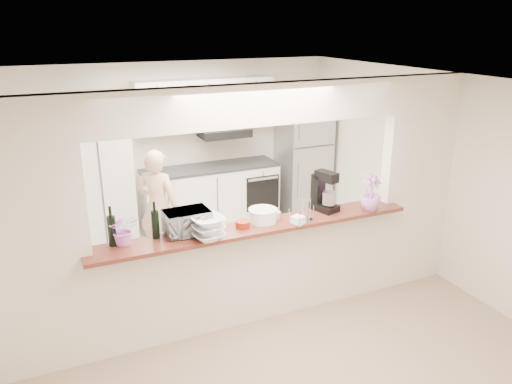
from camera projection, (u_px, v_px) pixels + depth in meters
floor at (255, 316)px, 5.43m from camera, size 6.00×6.00×0.00m
tile_overlay at (209, 258)px, 6.76m from camera, size 5.00×2.90×0.01m
partition at (255, 187)px, 4.95m from camera, size 5.00×0.15×2.50m
bar_counter at (255, 269)px, 5.24m from camera, size 3.40×0.38×1.09m
kitchen_cabinets at (169, 169)px, 7.39m from camera, size 3.15×0.62×2.25m
refrigerator at (303, 162)px, 8.23m from camera, size 0.75×0.70×1.70m
flower_left at (123, 229)px, 4.56m from camera, size 0.27×0.24×0.30m
wine_bottle_a at (112, 230)px, 4.54m from camera, size 0.08×0.08×0.38m
wine_bottle_b at (155, 224)px, 4.70m from camera, size 0.07×0.07×0.36m
toaster_oven at (187, 222)px, 4.81m from camera, size 0.44×0.31×0.24m
serving_bowls at (208, 229)px, 4.67m from camera, size 0.33×0.33×0.22m
plate_stack_a at (263, 215)px, 5.12m from camera, size 0.30×0.30×0.14m
plate_stack_b at (263, 217)px, 5.12m from camera, size 0.27×0.27×0.09m
red_bowl at (243, 224)px, 4.98m from camera, size 0.15×0.15×0.07m
tan_bowl at (274, 215)px, 5.23m from camera, size 0.13×0.13×0.06m
utensil_caddy at (301, 213)px, 5.08m from camera, size 0.30×0.24×0.24m
stand_mixer at (324, 193)px, 5.39m from camera, size 0.26×0.33×0.44m
flower_right at (371, 193)px, 5.38m from camera, size 0.25×0.25×0.40m
person at (158, 207)px, 6.45m from camera, size 0.66×0.64×1.52m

